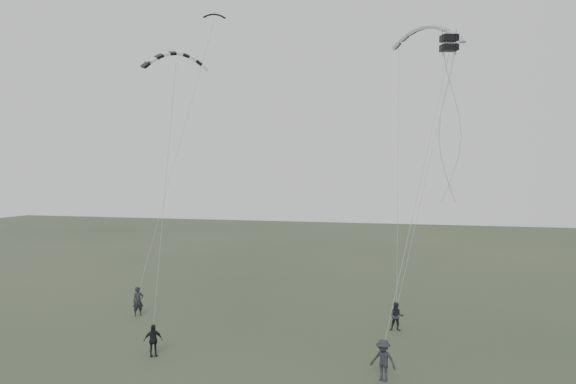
% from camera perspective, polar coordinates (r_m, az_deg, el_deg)
% --- Properties ---
extents(ground, '(140.00, 140.00, 0.00)m').
position_cam_1_polar(ground, '(26.77, -5.36, -16.45)').
color(ground, '#33422A').
rests_on(ground, ground).
extents(flyer_left, '(0.74, 0.73, 1.72)m').
position_cam_1_polar(flyer_left, '(34.85, -14.98, -10.68)').
color(flyer_left, black).
rests_on(flyer_left, ground).
extents(flyer_right, '(0.78, 0.63, 1.52)m').
position_cam_1_polar(flyer_right, '(31.25, 10.98, -12.32)').
color(flyer_right, '#25242A').
rests_on(flyer_right, ground).
extents(flyer_center, '(0.89, 0.83, 1.48)m').
position_cam_1_polar(flyer_center, '(27.41, -13.55, -14.43)').
color(flyer_center, black).
rests_on(flyer_center, ground).
extents(flyer_far, '(1.23, 0.93, 1.69)m').
position_cam_1_polar(flyer_far, '(24.08, 9.64, -16.49)').
color(flyer_far, '#25252A').
rests_on(flyer_far, ground).
extents(kite_dark_small, '(1.61, 1.11, 0.61)m').
position_cam_1_polar(kite_dark_small, '(40.17, -7.50, 17.46)').
color(kite_dark_small, black).
rests_on(kite_dark_small, flyer_left).
extents(kite_pale_large, '(4.70, 2.33, 2.00)m').
position_cam_1_polar(kite_pale_large, '(37.74, 13.96, 15.93)').
color(kite_pale_large, '#A4A7A9').
rests_on(kite_pale_large, flyer_right).
extents(kite_striped, '(3.55, 2.84, 1.50)m').
position_cam_1_polar(kite_striped, '(30.70, -11.32, 13.65)').
color(kite_striped, black).
rests_on(kite_striped, flyer_center).
extents(kite_box, '(0.92, 0.95, 0.79)m').
position_cam_1_polar(kite_box, '(27.99, 16.04, 14.34)').
color(kite_box, black).
rests_on(kite_box, flyer_far).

